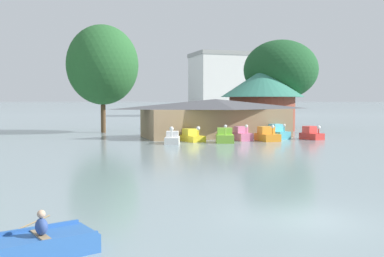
% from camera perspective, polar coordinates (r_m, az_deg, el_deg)
% --- Properties ---
extents(ground_plane, '(2000.00, 2000.00, 0.00)m').
position_cam_1_polar(ground_plane, '(16.17, 13.50, -11.10)').
color(ground_plane, gray).
extents(rowboat_with_rower, '(3.48, 3.77, 1.21)m').
position_cam_1_polar(rowboat_with_rower, '(12.69, -19.72, -14.06)').
color(rowboat_with_rower, '#2D60AD').
rests_on(rowboat_with_rower, ground).
extents(pedal_boat_white, '(2.07, 2.85, 1.67)m').
position_cam_1_polar(pedal_boat_white, '(42.03, -2.56, -1.28)').
color(pedal_boat_white, white).
rests_on(pedal_boat_white, ground).
extents(pedal_boat_yellow, '(2.06, 3.08, 1.55)m').
position_cam_1_polar(pedal_boat_yellow, '(44.16, -0.02, -1.01)').
color(pedal_boat_yellow, yellow).
rests_on(pedal_boat_yellow, ground).
extents(pedal_boat_lime, '(2.27, 2.63, 1.79)m').
position_cam_1_polar(pedal_boat_lime, '(42.94, 4.22, -1.06)').
color(pedal_boat_lime, '#8CCC3F').
rests_on(pedal_boat_lime, ground).
extents(pedal_boat_pink, '(1.50, 2.33, 1.66)m').
position_cam_1_polar(pedal_boat_pink, '(45.51, 6.42, -0.80)').
color(pedal_boat_pink, pink).
rests_on(pedal_boat_pink, ground).
extents(pedal_boat_orange, '(1.72, 2.58, 1.67)m').
position_cam_1_polar(pedal_boat_orange, '(45.32, 9.63, -0.85)').
color(pedal_boat_orange, orange).
rests_on(pedal_boat_orange, ground).
extents(pedal_boat_cyan, '(1.90, 2.69, 1.63)m').
position_cam_1_polar(pedal_boat_cyan, '(48.10, 10.92, -0.56)').
color(pedal_boat_cyan, '#4CB7CC').
rests_on(pedal_boat_cyan, ground).
extents(pedal_boat_red, '(1.89, 2.58, 1.49)m').
position_cam_1_polar(pedal_boat_red, '(48.05, 15.05, -0.70)').
color(pedal_boat_red, red).
rests_on(pedal_boat_red, ground).
extents(boathouse, '(16.90, 7.84, 4.22)m').
position_cam_1_polar(boathouse, '(49.64, 3.03, 1.48)').
color(boathouse, '#9E7F5B').
rests_on(boathouse, ground).
extents(green_roof_pavilion, '(11.21, 11.21, 8.89)m').
position_cam_1_polar(green_roof_pavilion, '(61.02, 8.98, 4.08)').
color(green_roof_pavilion, brown).
rests_on(green_roof_pavilion, ground).
extents(shoreline_tree_mid, '(8.94, 8.94, 13.48)m').
position_cam_1_polar(shoreline_tree_mid, '(57.22, -11.40, 8.00)').
color(shoreline_tree_mid, brown).
rests_on(shoreline_tree_mid, ground).
extents(shoreline_tree_right, '(10.49, 10.49, 12.61)m').
position_cam_1_polar(shoreline_tree_right, '(64.83, 11.30, 7.38)').
color(shoreline_tree_right, brown).
rests_on(shoreline_tree_right, ground).
extents(background_building_block, '(22.07, 12.62, 16.30)m').
position_cam_1_polar(background_building_block, '(117.59, 5.46, 5.63)').
color(background_building_block, silver).
rests_on(background_building_block, ground).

